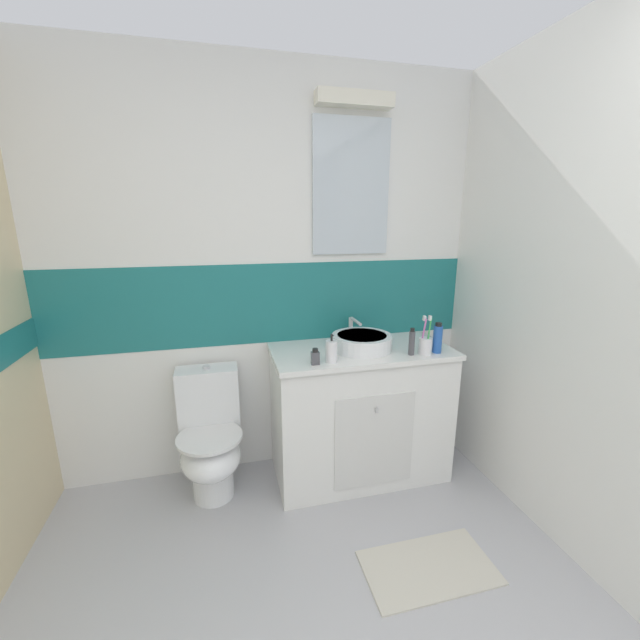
{
  "coord_description": "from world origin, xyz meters",
  "views": [
    {
      "loc": [
        -0.29,
        -0.02,
        1.62
      ],
      "look_at": [
        0.21,
        1.93,
        1.1
      ],
      "focal_mm": 22.21,
      "sensor_mm": 36.0,
      "label": 1
    }
  ],
  "objects_px": {
    "soap_dispenser": "(331,351)",
    "shampoo_bottle_tall": "(438,338)",
    "toothbrush_cup": "(425,345)",
    "sink_basin": "(362,341)",
    "perfume_flask_small": "(315,357)",
    "toothpaste_tube_upright": "(412,342)",
    "toilet": "(210,439)"
  },
  "relations": [
    {
      "from": "toothpaste_tube_upright",
      "to": "perfume_flask_small",
      "type": "bearing_deg",
      "value": -178.26
    },
    {
      "from": "toilet",
      "to": "soap_dispenser",
      "type": "xyz_separation_m",
      "value": [
        0.68,
        -0.2,
        0.56
      ]
    },
    {
      "from": "toilet",
      "to": "perfume_flask_small",
      "type": "height_order",
      "value": "perfume_flask_small"
    },
    {
      "from": "perfume_flask_small",
      "to": "toothpaste_tube_upright",
      "type": "bearing_deg",
      "value": 1.74
    },
    {
      "from": "shampoo_bottle_tall",
      "to": "toothpaste_tube_upright",
      "type": "xyz_separation_m",
      "value": [
        -0.16,
        0.0,
        -0.01
      ]
    },
    {
      "from": "toilet",
      "to": "soap_dispenser",
      "type": "bearing_deg",
      "value": -16.3
    },
    {
      "from": "sink_basin",
      "to": "toothbrush_cup",
      "type": "height_order",
      "value": "toothbrush_cup"
    },
    {
      "from": "sink_basin",
      "to": "shampoo_bottle_tall",
      "type": "height_order",
      "value": "shampoo_bottle_tall"
    },
    {
      "from": "perfume_flask_small",
      "to": "toothpaste_tube_upright",
      "type": "distance_m",
      "value": 0.58
    },
    {
      "from": "shampoo_bottle_tall",
      "to": "perfume_flask_small",
      "type": "relative_size",
      "value": 1.99
    },
    {
      "from": "soap_dispenser",
      "to": "perfume_flask_small",
      "type": "bearing_deg",
      "value": -169.91
    },
    {
      "from": "toothbrush_cup",
      "to": "perfume_flask_small",
      "type": "bearing_deg",
      "value": -178.99
    },
    {
      "from": "toilet",
      "to": "shampoo_bottle_tall",
      "type": "relative_size",
      "value": 4.22
    },
    {
      "from": "perfume_flask_small",
      "to": "shampoo_bottle_tall",
      "type": "bearing_deg",
      "value": 1.35
    },
    {
      "from": "toilet",
      "to": "sink_basin",
      "type": "bearing_deg",
      "value": -1.83
    },
    {
      "from": "sink_basin",
      "to": "shampoo_bottle_tall",
      "type": "relative_size",
      "value": 2.24
    },
    {
      "from": "soap_dispenser",
      "to": "sink_basin",
      "type": "bearing_deg",
      "value": 35.62
    },
    {
      "from": "sink_basin",
      "to": "toothpaste_tube_upright",
      "type": "xyz_separation_m",
      "value": [
        0.24,
        -0.17,
        0.03
      ]
    },
    {
      "from": "sink_basin",
      "to": "toilet",
      "type": "bearing_deg",
      "value": 178.17
    },
    {
      "from": "toothbrush_cup",
      "to": "perfume_flask_small",
      "type": "height_order",
      "value": "toothbrush_cup"
    },
    {
      "from": "soap_dispenser",
      "to": "shampoo_bottle_tall",
      "type": "bearing_deg",
      "value": 0.04
    },
    {
      "from": "sink_basin",
      "to": "toothpaste_tube_upright",
      "type": "distance_m",
      "value": 0.3
    },
    {
      "from": "toothbrush_cup",
      "to": "shampoo_bottle_tall",
      "type": "relative_size",
      "value": 1.28
    },
    {
      "from": "sink_basin",
      "to": "toothpaste_tube_upright",
      "type": "height_order",
      "value": "toothpaste_tube_upright"
    },
    {
      "from": "sink_basin",
      "to": "toilet",
      "type": "xyz_separation_m",
      "value": [
        -0.92,
        0.03,
        -0.54
      ]
    },
    {
      "from": "toilet",
      "to": "soap_dispenser",
      "type": "height_order",
      "value": "soap_dispenser"
    },
    {
      "from": "toilet",
      "to": "shampoo_bottle_tall",
      "type": "distance_m",
      "value": 1.46
    },
    {
      "from": "sink_basin",
      "to": "perfume_flask_small",
      "type": "relative_size",
      "value": 4.46
    },
    {
      "from": "shampoo_bottle_tall",
      "to": "toothpaste_tube_upright",
      "type": "bearing_deg",
      "value": 179.98
    },
    {
      "from": "toilet",
      "to": "perfume_flask_small",
      "type": "xyz_separation_m",
      "value": [
        0.58,
        -0.22,
        0.54
      ]
    },
    {
      "from": "soap_dispenser",
      "to": "shampoo_bottle_tall",
      "type": "relative_size",
      "value": 0.9
    },
    {
      "from": "perfume_flask_small",
      "to": "toothbrush_cup",
      "type": "bearing_deg",
      "value": 1.01
    }
  ]
}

